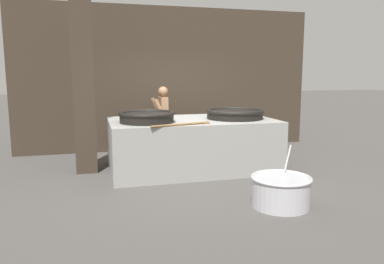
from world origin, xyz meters
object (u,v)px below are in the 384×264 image
at_px(giant_wok_far, 235,113).
at_px(prep_bowl_vegetables, 281,190).
at_px(cook, 163,119).
at_px(giant_wok_near, 147,116).

height_order(giant_wok_far, prep_bowl_vegetables, giant_wok_far).
distance_m(giant_wok_far, cook, 1.84).
distance_m(giant_wok_far, prep_bowl_vegetables, 2.43).
xyz_separation_m(giant_wok_far, prep_bowl_vegetables, (-0.19, -2.27, -0.85)).
height_order(cook, prep_bowl_vegetables, cook).
height_order(giant_wok_near, cook, cook).
xyz_separation_m(giant_wok_near, cook, (0.59, 1.52, -0.24)).
height_order(giant_wok_near, prep_bowl_vegetables, giant_wok_near).
distance_m(giant_wok_near, giant_wok_far, 1.77).
xyz_separation_m(giant_wok_near, prep_bowl_vegetables, (1.58, -2.15, -0.86)).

